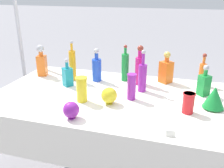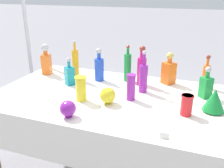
{
  "view_description": "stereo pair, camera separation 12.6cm",
  "coord_description": "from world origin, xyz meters",
  "px_view_note": "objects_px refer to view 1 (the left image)",
  "views": [
    {
      "loc": [
        0.55,
        -1.85,
        1.61
      ],
      "look_at": [
        0.0,
        0.0,
        0.86
      ],
      "focal_mm": 40.0,
      "sensor_mm": 36.0,
      "label": 1
    },
    {
      "loc": [
        0.67,
        -1.81,
        1.61
      ],
      "look_at": [
        0.0,
        0.0,
        0.86
      ],
      "focal_mm": 40.0,
      "sensor_mm": 36.0,
      "label": 2
    }
  ],
  "objects_px": {
    "tall_bottle_1": "(140,68)",
    "fluted_vase_0": "(214,97)",
    "square_decanter_2": "(166,70)",
    "canopy_pole": "(22,54)",
    "tall_bottle_5": "(202,73)",
    "tall_bottle_3": "(142,76)",
    "tall_bottle_0": "(125,66)",
    "round_bowl_0": "(71,110)",
    "tall_bottle_2": "(97,68)",
    "tall_bottle_4": "(73,65)",
    "slender_vase_1": "(82,89)",
    "square_decanter_0": "(68,76)",
    "square_decanter_1": "(204,83)",
    "cardboard_box_behind_left": "(139,104)",
    "round_bowl_1": "(109,95)",
    "slender_vase_2": "(132,86)",
    "square_decanter_3": "(42,62)",
    "slender_vase_0": "(188,102)"
  },
  "relations": [
    {
      "from": "tall_bottle_1",
      "to": "canopy_pole",
      "type": "relative_size",
      "value": 0.17
    },
    {
      "from": "slender_vase_0",
      "to": "fluted_vase_0",
      "type": "bearing_deg",
      "value": 34.18
    },
    {
      "from": "square_decanter_1",
      "to": "slender_vase_1",
      "type": "xyz_separation_m",
      "value": [
        -0.93,
        -0.4,
        0.0
      ]
    },
    {
      "from": "tall_bottle_4",
      "to": "canopy_pole",
      "type": "relative_size",
      "value": 0.18
    },
    {
      "from": "tall_bottle_3",
      "to": "cardboard_box_behind_left",
      "type": "xyz_separation_m",
      "value": [
        -0.19,
        1.05,
        -0.77
      ]
    },
    {
      "from": "tall_bottle_1",
      "to": "fluted_vase_0",
      "type": "xyz_separation_m",
      "value": [
        0.63,
        -0.35,
        -0.06
      ]
    },
    {
      "from": "square_decanter_3",
      "to": "tall_bottle_4",
      "type": "bearing_deg",
      "value": -5.83
    },
    {
      "from": "square_decanter_1",
      "to": "square_decanter_3",
      "type": "relative_size",
      "value": 0.83
    },
    {
      "from": "square_decanter_1",
      "to": "slender_vase_0",
      "type": "height_order",
      "value": "square_decanter_1"
    },
    {
      "from": "tall_bottle_3",
      "to": "cardboard_box_behind_left",
      "type": "relative_size",
      "value": 0.64
    },
    {
      "from": "tall_bottle_5",
      "to": "fluted_vase_0",
      "type": "bearing_deg",
      "value": -81.74
    },
    {
      "from": "round_bowl_1",
      "to": "cardboard_box_behind_left",
      "type": "height_order",
      "value": "round_bowl_1"
    },
    {
      "from": "square_decanter_0",
      "to": "tall_bottle_4",
      "type": "bearing_deg",
      "value": 96.81
    },
    {
      "from": "tall_bottle_5",
      "to": "tall_bottle_2",
      "type": "bearing_deg",
      "value": -170.85
    },
    {
      "from": "slender_vase_1",
      "to": "slender_vase_2",
      "type": "xyz_separation_m",
      "value": [
        0.37,
        0.15,
        0.01
      ]
    },
    {
      "from": "square_decanter_2",
      "to": "tall_bottle_3",
      "type": "bearing_deg",
      "value": -122.21
    },
    {
      "from": "square_decanter_0",
      "to": "cardboard_box_behind_left",
      "type": "bearing_deg",
      "value": 66.62
    },
    {
      "from": "tall_bottle_4",
      "to": "canopy_pole",
      "type": "bearing_deg",
      "value": 154.06
    },
    {
      "from": "tall_bottle_3",
      "to": "tall_bottle_4",
      "type": "height_order",
      "value": "tall_bottle_4"
    },
    {
      "from": "square_decanter_2",
      "to": "slender_vase_0",
      "type": "distance_m",
      "value": 0.63
    },
    {
      "from": "square_decanter_1",
      "to": "slender_vase_2",
      "type": "bearing_deg",
      "value": -155.71
    },
    {
      "from": "tall_bottle_0",
      "to": "round_bowl_0",
      "type": "height_order",
      "value": "tall_bottle_0"
    },
    {
      "from": "square_decanter_2",
      "to": "canopy_pole",
      "type": "distance_m",
      "value": 1.76
    },
    {
      "from": "square_decanter_1",
      "to": "square_decanter_2",
      "type": "height_order",
      "value": "square_decanter_2"
    },
    {
      "from": "tall_bottle_5",
      "to": "square_decanter_3",
      "type": "height_order",
      "value": "square_decanter_3"
    },
    {
      "from": "tall_bottle_2",
      "to": "tall_bottle_4",
      "type": "distance_m",
      "value": 0.24
    },
    {
      "from": "tall_bottle_4",
      "to": "slender_vase_1",
      "type": "relative_size",
      "value": 1.93
    },
    {
      "from": "round_bowl_1",
      "to": "cardboard_box_behind_left",
      "type": "distance_m",
      "value": 1.54
    },
    {
      "from": "square_decanter_2",
      "to": "tall_bottle_5",
      "type": "bearing_deg",
      "value": 2.04
    },
    {
      "from": "square_decanter_1",
      "to": "fluted_vase_0",
      "type": "height_order",
      "value": "square_decanter_1"
    },
    {
      "from": "tall_bottle_3",
      "to": "canopy_pole",
      "type": "relative_size",
      "value": 0.17
    },
    {
      "from": "tall_bottle_0",
      "to": "cardboard_box_behind_left",
      "type": "bearing_deg",
      "value": 89.15
    },
    {
      "from": "tall_bottle_1",
      "to": "round_bowl_1",
      "type": "relative_size",
      "value": 2.77
    },
    {
      "from": "slender_vase_2",
      "to": "square_decanter_0",
      "type": "bearing_deg",
      "value": 168.7
    },
    {
      "from": "fluted_vase_0",
      "to": "canopy_pole",
      "type": "distance_m",
      "value": 2.26
    },
    {
      "from": "tall_bottle_2",
      "to": "square_decanter_0",
      "type": "relative_size",
      "value": 1.23
    },
    {
      "from": "tall_bottle_4",
      "to": "slender_vase_1",
      "type": "distance_m",
      "value": 0.51
    },
    {
      "from": "round_bowl_0",
      "to": "tall_bottle_2",
      "type": "bearing_deg",
      "value": 96.43
    },
    {
      "from": "cardboard_box_behind_left",
      "to": "round_bowl_0",
      "type": "bearing_deg",
      "value": -96.34
    },
    {
      "from": "tall_bottle_5",
      "to": "round_bowl_0",
      "type": "distance_m",
      "value": 1.27
    },
    {
      "from": "tall_bottle_0",
      "to": "square_decanter_0",
      "type": "xyz_separation_m",
      "value": [
        -0.47,
        -0.29,
        -0.04
      ]
    },
    {
      "from": "slender_vase_0",
      "to": "slender_vase_2",
      "type": "height_order",
      "value": "slender_vase_2"
    },
    {
      "from": "round_bowl_0",
      "to": "round_bowl_1",
      "type": "bearing_deg",
      "value": 58.68
    },
    {
      "from": "tall_bottle_5",
      "to": "slender_vase_0",
      "type": "relative_size",
      "value": 1.99
    },
    {
      "from": "tall_bottle_2",
      "to": "round_bowl_0",
      "type": "distance_m",
      "value": 0.77
    },
    {
      "from": "tall_bottle_1",
      "to": "tall_bottle_5",
      "type": "xyz_separation_m",
      "value": [
        0.56,
        0.12,
        -0.03
      ]
    },
    {
      "from": "square_decanter_0",
      "to": "slender_vase_2",
      "type": "relative_size",
      "value": 1.21
    },
    {
      "from": "tall_bottle_0",
      "to": "tall_bottle_5",
      "type": "relative_size",
      "value": 1.16
    },
    {
      "from": "tall_bottle_5",
      "to": "tall_bottle_1",
      "type": "bearing_deg",
      "value": -167.45
    },
    {
      "from": "square_decanter_0",
      "to": "square_decanter_1",
      "type": "xyz_separation_m",
      "value": [
        1.19,
        0.13,
        0.01
      ]
    }
  ]
}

